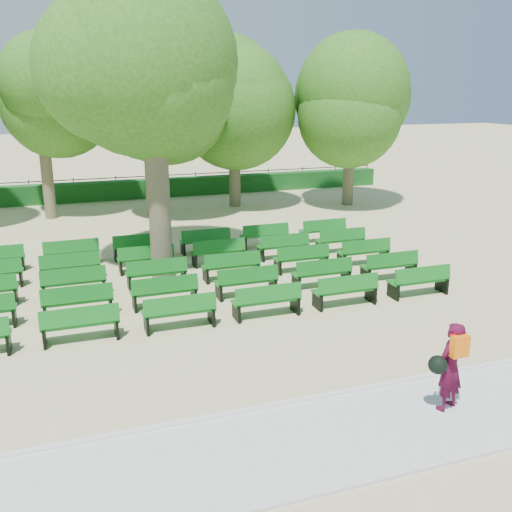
# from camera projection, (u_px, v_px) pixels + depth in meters

# --- Properties ---
(ground) EXTENTS (120.00, 120.00, 0.00)m
(ground) POSITION_uv_depth(u_px,v_px,m) (211.00, 288.00, 15.51)
(ground) COLOR #C1B77F
(paving) EXTENTS (30.00, 2.20, 0.06)m
(paving) POSITION_uv_depth(u_px,v_px,m) (335.00, 439.00, 8.80)
(paving) COLOR silver
(paving) RESTS_ON ground
(curb) EXTENTS (30.00, 0.12, 0.10)m
(curb) POSITION_uv_depth(u_px,v_px,m) (304.00, 401.00, 9.84)
(curb) COLOR silver
(curb) RESTS_ON ground
(hedge) EXTENTS (26.00, 0.70, 0.90)m
(hedge) POSITION_uv_depth(u_px,v_px,m) (138.00, 189.00, 28.07)
(hedge) COLOR #15531A
(hedge) RESTS_ON ground
(fence) EXTENTS (26.00, 0.10, 1.02)m
(fence) POSITION_uv_depth(u_px,v_px,m) (138.00, 197.00, 28.56)
(fence) COLOR black
(fence) RESTS_ON ground
(tree_line) EXTENTS (21.80, 6.80, 7.04)m
(tree_line) POSITION_uv_depth(u_px,v_px,m) (152.00, 214.00, 24.57)
(tree_line) COLOR #366E1D
(tree_line) RESTS_ON ground
(bench_array) EXTENTS (1.66, 0.60, 1.03)m
(bench_array) POSITION_uv_depth(u_px,v_px,m) (194.00, 280.00, 15.91)
(bench_array) COLOR #126C1C
(bench_array) RESTS_ON ground
(tree_among) EXTENTS (5.43, 5.43, 7.40)m
(tree_among) POSITION_uv_depth(u_px,v_px,m) (154.00, 100.00, 15.06)
(tree_among) COLOR brown
(tree_among) RESTS_ON ground
(person) EXTENTS (0.77, 0.55, 1.54)m
(person) POSITION_uv_depth(u_px,v_px,m) (449.00, 365.00, 9.36)
(person) COLOR #400922
(person) RESTS_ON ground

